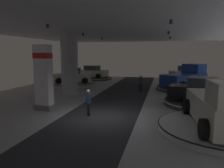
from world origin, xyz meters
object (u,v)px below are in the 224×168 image
display_car_deep_right (186,73)px  display_car_deep_left (93,72)px  column_left (70,64)px  display_platform_mid_right (199,103)px  pickup_truck_near_right (223,108)px  display_platform_far_right (184,88)px  brand_sign_pylon (43,77)px  display_car_mid_right (200,90)px  display_car_far_left (73,76)px  display_platform_near_right (219,128)px  display_platform_deep_left (93,78)px  visitor_walking_near (141,82)px  display_platform_deep_right (186,80)px  display_platform_far_left (73,84)px  pickup_truck_far_right (186,78)px  visitor_walking_far (88,101)px

display_car_deep_right → display_car_deep_left: size_ratio=1.01×
column_left → display_platform_mid_right: bearing=-9.6°
pickup_truck_near_right → display_platform_far_right: size_ratio=0.96×
display_car_deep_right → brand_sign_pylon: bearing=-120.6°
display_car_deep_right → display_car_mid_right: display_car_deep_right is taller
display_car_far_left → display_platform_mid_right: bearing=-27.9°
display_platform_near_right → pickup_truck_near_right: pickup_truck_near_right is taller
column_left → display_car_deep_right: size_ratio=1.21×
display_car_deep_right → display_platform_deep_left: (-12.92, -0.62, -0.97)m
display_platform_near_right → pickup_truck_near_right: 1.12m
display_platform_near_right → display_platform_deep_left: size_ratio=1.02×
display_platform_deep_left → visitor_walking_near: 11.90m
display_platform_deep_right → display_car_mid_right: bearing=-91.5°
display_platform_mid_right → display_car_mid_right: display_car_mid_right is taller
display_platform_deep_right → visitor_walking_near: visitor_walking_near is taller
column_left → display_platform_deep_right: bearing=47.9°
column_left → brand_sign_pylon: column_left is taller
brand_sign_pylon → display_car_deep_right: brand_sign_pylon is taller
display_platform_far_left → pickup_truck_far_right: bearing=1.9°
display_platform_deep_right → display_platform_near_right: (-0.30, -19.49, -0.02)m
display_car_mid_right → brand_sign_pylon: bearing=-160.3°
display_car_deep_right → display_car_far_left: display_car_far_left is taller
pickup_truck_far_right → display_car_mid_right: size_ratio=1.21×
display_car_deep_right → display_platform_deep_left: bearing=-177.3°
display_platform_far_right → display_car_mid_right: bearing=-85.8°
display_platform_deep_right → display_platform_far_left: display_platform_far_left is taller
pickup_truck_near_right → visitor_walking_near: 11.35m
display_platform_mid_right → display_car_far_left: display_car_far_left is taller
pickup_truck_near_right → display_car_mid_right: bearing=90.9°
display_platform_far_left → display_car_far_left: 0.93m
brand_sign_pylon → pickup_truck_near_right: brand_sign_pylon is taller
display_platform_deep_left → visitor_walking_far: bearing=-72.3°
display_platform_near_right → display_platform_deep_right: bearing=89.1°
display_platform_near_right → display_platform_far_left: size_ratio=1.13×
brand_sign_pylon → pickup_truck_far_right: bearing=47.6°
display_platform_deep_right → brand_sign_pylon: bearing=-120.5°
display_platform_near_right → display_car_mid_right: bearing=90.6°
display_platform_near_right → display_car_mid_right: size_ratio=1.26×
display_car_deep_right → display_platform_mid_right: (-0.42, -14.18, -0.93)m
pickup_truck_far_right → display_car_deep_left: (-12.26, 6.45, -0.20)m
display_car_deep_left → pickup_truck_far_right: bearing=-27.7°
visitor_walking_far → display_platform_far_right: bearing=60.2°
display_platform_far_right → display_car_deep_left: (-12.06, 6.70, 0.86)m
pickup_truck_near_right → pickup_truck_far_right: bearing=91.7°
column_left → display_car_far_left: size_ratio=1.21×
display_platform_mid_right → pickup_truck_near_right: bearing=-88.8°
display_car_mid_right → display_platform_deep_left: display_car_mid_right is taller
display_platform_deep_right → display_platform_mid_right: bearing=-91.6°
brand_sign_pylon → visitor_walking_far: brand_sign_pylon is taller
display_platform_far_right → pickup_truck_far_right: pickup_truck_far_right is taller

